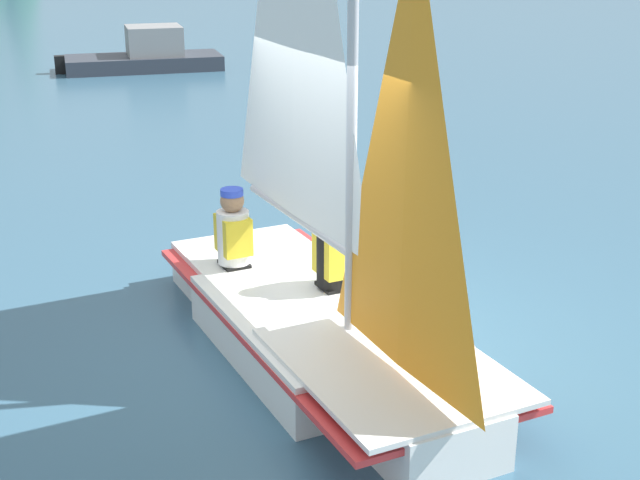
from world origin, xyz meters
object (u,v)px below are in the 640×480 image
at_px(sailor_helm, 334,267).
at_px(sailor_crew, 234,244).
at_px(sailboat_main, 319,276).
at_px(motorboat_distant, 147,55).

relative_size(sailor_helm, sailor_crew, 1.00).
xyz_separation_m(sailboat_main, sailor_helm, (0.41, -0.16, -0.08)).
relative_size(sailboat_main, sailor_helm, 4.55).
xyz_separation_m(sailboat_main, sailor_crew, (1.02, 0.70, -0.07)).
height_order(sailor_helm, sailor_crew, sailor_crew).
height_order(sailboat_main, motorboat_distant, sailboat_main).
bearing_deg(sailor_helm, sailor_crew, -146.09).
bearing_deg(motorboat_distant, sailboat_main, -90.59).
height_order(sailboat_main, sailor_crew, sailboat_main).
bearing_deg(sailor_crew, motorboat_distant, 167.57).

